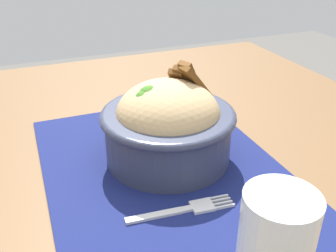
{
  "coord_description": "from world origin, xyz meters",
  "views": [
    {
      "loc": [
        0.42,
        -0.13,
        1.06
      ],
      "look_at": [
        -0.01,
        0.04,
        0.82
      ],
      "focal_mm": 41.27,
      "sensor_mm": 36.0,
      "label": 1
    }
  ],
  "objects": [
    {
      "name": "table",
      "position": [
        0.0,
        0.0,
        0.68
      ],
      "size": [
        1.0,
        0.97,
        0.77
      ],
      "color": "brown",
      "rests_on": "ground_plane"
    },
    {
      "name": "placemat",
      "position": [
        0.02,
        0.02,
        0.77
      ],
      "size": [
        0.42,
        0.31,
        0.0
      ],
      "primitive_type": "cube",
      "rotation": [
        0.0,
        0.0,
        -0.01
      ],
      "color": "#11194C",
      "rests_on": "table"
    },
    {
      "name": "bowl",
      "position": [
        -0.01,
        0.04,
        0.82
      ],
      "size": [
        0.2,
        0.2,
        0.13
      ],
      "color": "#2D3347",
      "rests_on": "placemat"
    },
    {
      "name": "fork",
      "position": [
        0.1,
        0.02,
        0.77
      ],
      "size": [
        0.03,
        0.13,
        0.0
      ],
      "color": "#BCBCBC",
      "rests_on": "placemat"
    }
  ]
}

